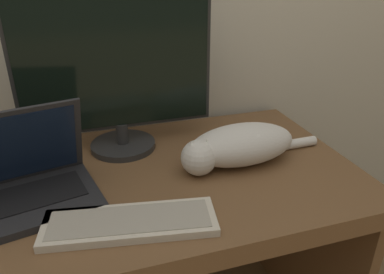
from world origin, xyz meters
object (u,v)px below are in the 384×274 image
object	(u,v)px
monitor	(117,75)
laptop	(24,185)
external_keyboard	(130,223)
cat	(238,145)

from	to	relation	value
monitor	laptop	world-z (taller)	monitor
laptop	external_keyboard	xyz separation A→B (m)	(0.24, -0.18, -0.04)
laptop	external_keyboard	distance (m)	0.31
monitor	laptop	bearing A→B (deg)	-140.58
cat	external_keyboard	bearing A→B (deg)	-152.49
external_keyboard	cat	distance (m)	0.42
monitor	cat	bearing A→B (deg)	-33.68
laptop	cat	size ratio (longest dim) A/B	0.80
laptop	cat	xyz separation A→B (m)	(0.61, 0.02, 0.01)
laptop	external_keyboard	world-z (taller)	laptop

